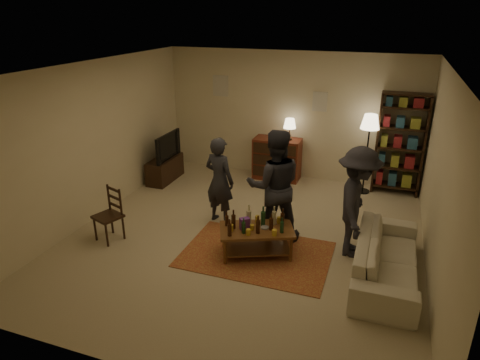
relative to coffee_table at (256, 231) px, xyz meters
The scene contains 13 objects.
floor 0.68m from the coffee_table, 127.03° to the left, with size 6.00×6.00×0.00m, color #C6B793.
room_shell 3.83m from the coffee_table, 106.00° to the left, with size 6.00×6.00×6.00m.
rug 0.39m from the coffee_table, ahead, with size 2.20×1.50×0.01m, color maroon.
coffee_table is the anchor object (origin of this frame).
dining_chair 2.36m from the coffee_table, behind, with size 0.49×0.49×0.89m.
tv_stand 3.57m from the coffee_table, 141.10° to the left, with size 0.40×1.00×1.06m.
dresser 3.20m from the coffee_table, 99.45° to the left, with size 1.00×0.50×1.36m.
bookshelf 3.80m from the coffee_table, 59.29° to the left, with size 0.90×0.34×2.02m.
floor_lamp 3.43m from the coffee_table, 66.32° to the left, with size 0.36×0.36×1.61m.
sofa 1.87m from the coffee_table, ahead, with size 2.08×0.81×0.61m, color beige.
person_left 1.32m from the coffee_table, 137.44° to the left, with size 0.56×0.36×1.52m, color #24252C.
person_right 0.80m from the coffee_table, 80.85° to the left, with size 0.88×0.69×1.82m, color #25252C.
person_by_sofa 1.54m from the coffee_table, 21.65° to the left, with size 1.09×0.63×1.69m, color #26252D.
Camera 1 is at (2.00, -5.81, 3.48)m, focal length 32.00 mm.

